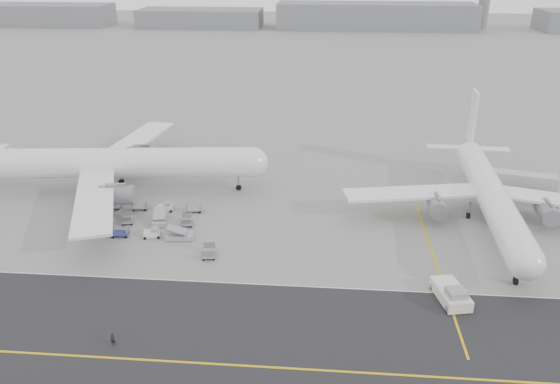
# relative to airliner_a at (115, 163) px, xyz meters

# --- Properties ---
(ground) EXTENTS (700.00, 700.00, 0.00)m
(ground) POSITION_rel_airliner_a_xyz_m (24.56, -26.52, -5.59)
(ground) COLOR gray
(ground) RESTS_ON ground
(taxiway) EXTENTS (220.00, 59.00, 0.03)m
(taxiway) POSITION_rel_airliner_a_xyz_m (29.58, -44.50, -5.58)
(taxiway) COLOR #27272A
(taxiway) RESTS_ON ground
(horizon_buildings) EXTENTS (520.00, 28.00, 28.00)m
(horizon_buildings) POSITION_rel_airliner_a_xyz_m (54.56, 233.48, -5.59)
(horizon_buildings) COLOR gray
(horizon_buildings) RESTS_ON ground
(airliner_a) EXTENTS (56.15, 55.29, 19.39)m
(airliner_a) POSITION_rel_airliner_a_xyz_m (0.00, 0.00, 0.00)
(airliner_a) COLOR white
(airliner_a) RESTS_ON ground
(airliner_b) EXTENTS (48.03, 48.66, 16.77)m
(airliner_b) POSITION_rel_airliner_a_xyz_m (65.29, -6.41, -0.74)
(airliner_b) COLOR white
(airliner_b) RESTS_ON ground
(pushback_tug) EXTENTS (4.48, 8.84, 2.49)m
(pushback_tug) POSITION_rel_airliner_a_xyz_m (54.78, -30.35, -4.56)
(pushback_tug) COLOR silver
(pushback_tug) RESTS_ON ground
(jet_bridge) EXTENTS (15.36, 6.24, 5.74)m
(jet_bridge) POSITION_rel_airliner_a_xyz_m (71.52, 1.42, -1.59)
(jet_bridge) COLOR gray
(jet_bridge) RESTS_ON ground
(gse_cluster) EXTENTS (25.44, 20.89, 2.07)m
(gse_cluster) POSITION_rel_airliner_a_xyz_m (8.75, -12.26, -5.59)
(gse_cluster) COLOR #96969B
(gse_cluster) RESTS_ON ground
(stray_dolly) EXTENTS (2.15, 3.07, 1.75)m
(stray_dolly) POSITION_rel_airliner_a_xyz_m (21.62, -22.12, -5.59)
(stray_dolly) COLOR silver
(stray_dolly) RESTS_ON ground
(ground_crew_a) EXTENTS (0.63, 0.42, 1.67)m
(ground_crew_a) POSITION_rel_airliner_a_xyz_m (14.73, -42.38, -4.75)
(ground_crew_a) COLOR black
(ground_crew_a) RESTS_ON ground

